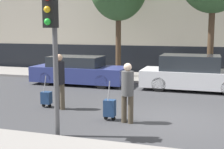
# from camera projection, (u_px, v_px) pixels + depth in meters

# --- Properties ---
(ground_plane) EXTENTS (80.00, 80.00, 0.00)m
(ground_plane) POSITION_uv_depth(u_px,v_px,m) (173.00, 119.00, 8.96)
(ground_plane) COLOR #38383A
(sidewalk_far) EXTENTS (28.00, 3.00, 0.12)m
(sidewalk_far) POSITION_uv_depth(u_px,v_px,m) (189.00, 80.00, 15.56)
(sidewalk_far) COLOR gray
(sidewalk_far) RESTS_ON ground_plane
(parked_car_0) EXTENTS (4.39, 1.72, 1.31)m
(parked_car_0) POSITION_uv_depth(u_px,v_px,m) (79.00, 71.00, 14.60)
(parked_car_0) COLOR navy
(parked_car_0) RESTS_ON ground_plane
(parked_car_1) EXTENTS (4.40, 1.82, 1.48)m
(parked_car_1) POSITION_uv_depth(u_px,v_px,m) (193.00, 74.00, 13.24)
(parked_car_1) COLOR silver
(parked_car_1) RESTS_ON ground_plane
(pedestrian_left) EXTENTS (0.35, 0.34, 1.79)m
(pedestrian_left) POSITION_uv_depth(u_px,v_px,m) (59.00, 78.00, 9.97)
(pedestrian_left) COLOR #4C4233
(pedestrian_left) RESTS_ON ground_plane
(trolley_left) EXTENTS (0.34, 0.29, 1.06)m
(trolley_left) POSITION_uv_depth(u_px,v_px,m) (46.00, 98.00, 10.32)
(trolley_left) COLOR navy
(trolley_left) RESTS_ON ground_plane
(pedestrian_right) EXTENTS (0.35, 0.34, 1.67)m
(pedestrian_right) POSITION_uv_depth(u_px,v_px,m) (128.00, 89.00, 8.52)
(pedestrian_right) COLOR #4C4233
(pedestrian_right) RESTS_ON ground_plane
(trolley_right) EXTENTS (0.34, 0.29, 1.13)m
(trolley_right) POSITION_uv_depth(u_px,v_px,m) (110.00, 108.00, 8.85)
(trolley_right) COLOR navy
(trolley_right) RESTS_ON ground_plane
(traffic_light) EXTENTS (0.28, 0.47, 3.41)m
(traffic_light) POSITION_uv_depth(u_px,v_px,m) (52.00, 35.00, 7.13)
(traffic_light) COLOR #515154
(traffic_light) RESTS_ON ground_plane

